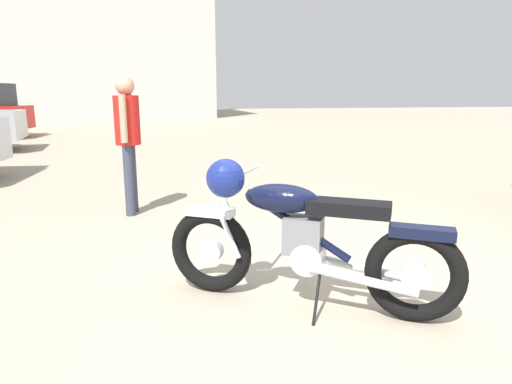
# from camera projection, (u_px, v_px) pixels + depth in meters

# --- Properties ---
(ground_plane) EXTENTS (80.00, 80.00, 0.00)m
(ground_plane) POSITION_uv_depth(u_px,v_px,m) (329.00, 280.00, 3.59)
(ground_plane) COLOR tan
(vintage_motorcycle) EXTENTS (1.85, 1.14, 1.07)m
(vintage_motorcycle) POSITION_uv_depth(u_px,v_px,m) (298.00, 238.00, 3.07)
(vintage_motorcycle) COLOR black
(vintage_motorcycle) RESTS_ON ground_plane
(bystander) EXTENTS (0.30, 0.46, 1.66)m
(bystander) POSITION_uv_depth(u_px,v_px,m) (128.00, 131.00, 5.37)
(bystander) COLOR #383D51
(bystander) RESTS_ON ground_plane
(industrial_building) EXTENTS (15.33, 10.89, 18.76)m
(industrial_building) POSITION_uv_depth(u_px,v_px,m) (91.00, 44.00, 28.61)
(industrial_building) COLOR beige
(industrial_building) RESTS_ON ground_plane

